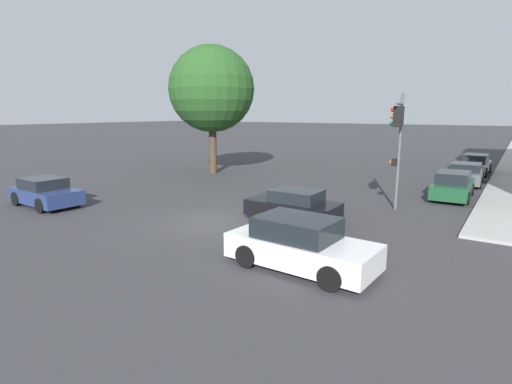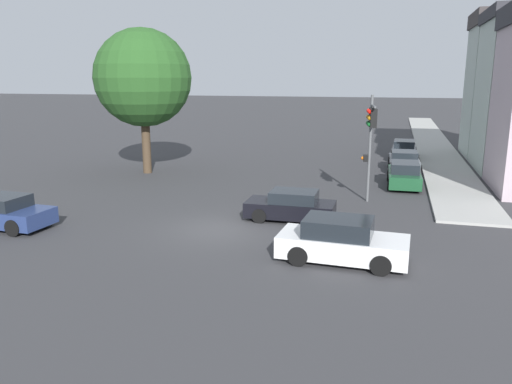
{
  "view_description": "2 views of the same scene",
  "coord_description": "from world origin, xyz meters",
  "px_view_note": "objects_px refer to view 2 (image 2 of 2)",
  "views": [
    {
      "loc": [
        10.64,
        -12.58,
        4.59
      ],
      "look_at": [
        0.87,
        2.05,
        1.07
      ],
      "focal_mm": 28.0,
      "sensor_mm": 36.0,
      "label": 1
    },
    {
      "loc": [
        7.01,
        -19.17,
        6.3
      ],
      "look_at": [
        0.96,
        2.61,
        1.09
      ],
      "focal_mm": 35.0,
      "sensor_mm": 36.0,
      "label": 2
    }
  ],
  "objects_px": {
    "crossing_car_0": "(342,241)",
    "crossing_car_2": "(4,212)",
    "parked_car_1": "(404,161)",
    "traffic_signal": "(371,127)",
    "parked_car_0": "(404,175)",
    "crossing_car_1": "(291,206)",
    "parked_car_2": "(404,150)",
    "street_tree": "(143,78)"
  },
  "relations": [
    {
      "from": "street_tree",
      "to": "crossing_car_1",
      "type": "height_order",
      "value": "street_tree"
    },
    {
      "from": "parked_car_1",
      "to": "parked_car_2",
      "type": "height_order",
      "value": "parked_car_2"
    },
    {
      "from": "crossing_car_0",
      "to": "crossing_car_2",
      "type": "distance_m",
      "value": 14.33
    },
    {
      "from": "parked_car_0",
      "to": "traffic_signal",
      "type": "bearing_deg",
      "value": 158.4
    },
    {
      "from": "traffic_signal",
      "to": "parked_car_0",
      "type": "height_order",
      "value": "traffic_signal"
    },
    {
      "from": "traffic_signal",
      "to": "crossing_car_2",
      "type": "bearing_deg",
      "value": 22.09
    },
    {
      "from": "parked_car_0",
      "to": "parked_car_1",
      "type": "distance_m",
      "value": 5.24
    },
    {
      "from": "crossing_car_0",
      "to": "parked_car_1",
      "type": "height_order",
      "value": "crossing_car_0"
    },
    {
      "from": "crossing_car_2",
      "to": "parked_car_2",
      "type": "xyz_separation_m",
      "value": [
        16.67,
        23.75,
        0.04
      ]
    },
    {
      "from": "crossing_car_1",
      "to": "crossing_car_2",
      "type": "height_order",
      "value": "crossing_car_2"
    },
    {
      "from": "parked_car_1",
      "to": "street_tree",
      "type": "bearing_deg",
      "value": 105.7
    },
    {
      "from": "street_tree",
      "to": "crossing_car_0",
      "type": "relative_size",
      "value": 2.08
    },
    {
      "from": "crossing_car_1",
      "to": "street_tree",
      "type": "bearing_deg",
      "value": -37.19
    },
    {
      "from": "street_tree",
      "to": "traffic_signal",
      "type": "bearing_deg",
      "value": -18.16
    },
    {
      "from": "street_tree",
      "to": "crossing_car_0",
      "type": "xyz_separation_m",
      "value": [
        14.42,
        -13.31,
        -5.53
      ]
    },
    {
      "from": "street_tree",
      "to": "parked_car_1",
      "type": "height_order",
      "value": "street_tree"
    },
    {
      "from": "street_tree",
      "to": "traffic_signal",
      "type": "height_order",
      "value": "street_tree"
    },
    {
      "from": "crossing_car_0",
      "to": "parked_car_0",
      "type": "bearing_deg",
      "value": 83.18
    },
    {
      "from": "street_tree",
      "to": "parked_car_1",
      "type": "bearing_deg",
      "value": 17.91
    },
    {
      "from": "street_tree",
      "to": "parked_car_2",
      "type": "relative_size",
      "value": 2.07
    },
    {
      "from": "crossing_car_1",
      "to": "crossing_car_2",
      "type": "xyz_separation_m",
      "value": [
        -11.59,
        -4.43,
        0.03
      ]
    },
    {
      "from": "crossing_car_0",
      "to": "crossing_car_1",
      "type": "height_order",
      "value": "crossing_car_0"
    },
    {
      "from": "parked_car_1",
      "to": "parked_car_2",
      "type": "bearing_deg",
      "value": -2.77
    },
    {
      "from": "crossing_car_1",
      "to": "crossing_car_2",
      "type": "bearing_deg",
      "value": 20.34
    },
    {
      "from": "street_tree",
      "to": "parked_car_2",
      "type": "bearing_deg",
      "value": 32.4
    },
    {
      "from": "traffic_signal",
      "to": "crossing_car_1",
      "type": "xyz_separation_m",
      "value": [
        -3.16,
        -3.81,
        -3.25
      ]
    },
    {
      "from": "street_tree",
      "to": "parked_car_2",
      "type": "height_order",
      "value": "street_tree"
    },
    {
      "from": "traffic_signal",
      "to": "crossing_car_1",
      "type": "distance_m",
      "value": 5.92
    },
    {
      "from": "parked_car_2",
      "to": "parked_car_0",
      "type": "bearing_deg",
      "value": -179.01
    },
    {
      "from": "street_tree",
      "to": "crossing_car_1",
      "type": "bearing_deg",
      "value": -36.61
    },
    {
      "from": "traffic_signal",
      "to": "crossing_car_0",
      "type": "height_order",
      "value": "traffic_signal"
    },
    {
      "from": "street_tree",
      "to": "traffic_signal",
      "type": "xyz_separation_m",
      "value": [
        14.84,
        -4.87,
        -2.36
      ]
    },
    {
      "from": "crossing_car_0",
      "to": "street_tree",
      "type": "bearing_deg",
      "value": 139.94
    },
    {
      "from": "parked_car_1",
      "to": "crossing_car_0",
      "type": "bearing_deg",
      "value": 170.82
    },
    {
      "from": "parked_car_2",
      "to": "crossing_car_2",
      "type": "bearing_deg",
      "value": 146.42
    },
    {
      "from": "crossing_car_0",
      "to": "parked_car_1",
      "type": "relative_size",
      "value": 1.07
    },
    {
      "from": "parked_car_0",
      "to": "parked_car_1",
      "type": "height_order",
      "value": "parked_car_0"
    },
    {
      "from": "parked_car_1",
      "to": "parked_car_2",
      "type": "relative_size",
      "value": 0.92
    },
    {
      "from": "crossing_car_2",
      "to": "parked_car_1",
      "type": "relative_size",
      "value": 0.96
    },
    {
      "from": "crossing_car_0",
      "to": "crossing_car_2",
      "type": "relative_size",
      "value": 1.12
    },
    {
      "from": "traffic_signal",
      "to": "parked_car_0",
      "type": "bearing_deg",
      "value": -117.09
    },
    {
      "from": "traffic_signal",
      "to": "street_tree",
      "type": "bearing_deg",
      "value": -25.26
    }
  ]
}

